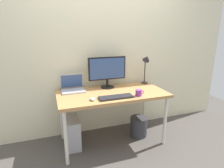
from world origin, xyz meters
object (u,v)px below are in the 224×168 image
at_px(desk, 112,97).
at_px(keyboard, 116,97).
at_px(desk_lamp, 146,63).
at_px(mouse, 92,99).
at_px(wastebasket, 139,126).
at_px(laptop, 73,87).
at_px(monitor, 107,70).
at_px(coffee_mug, 139,93).
at_px(computer_tower, 73,133).

xyz_separation_m(desk, keyboard, (-0.03, -0.23, 0.07)).
height_order(desk_lamp, mouse, desk_lamp).
xyz_separation_m(desk_lamp, wastebasket, (-0.20, -0.23, -0.94)).
bearing_deg(keyboard, laptop, 134.78).
xyz_separation_m(monitor, keyboard, (-0.03, -0.46, -0.25)).
height_order(desk, mouse, mouse).
bearing_deg(coffee_mug, desk_lamp, 53.42).
bearing_deg(keyboard, wastebasket, 27.15).
relative_size(keyboard, wastebasket, 1.47).
bearing_deg(desk_lamp, computer_tower, -171.36).
height_order(keyboard, coffee_mug, coffee_mug).
height_order(desk, laptop, laptop).
distance_m(mouse, wastebasket, 1.01).
relative_size(desk_lamp, wastebasket, 1.57).
height_order(keyboard, computer_tower, keyboard).
height_order(desk, computer_tower, desk).
bearing_deg(coffee_mug, wastebasket, 58.96).
distance_m(desk, wastebasket, 0.70).
distance_m(mouse, coffee_mug, 0.61).
height_order(mouse, coffee_mug, coffee_mug).
relative_size(desk, desk_lamp, 3.14).
bearing_deg(monitor, coffee_mug, -60.13).
xyz_separation_m(laptop, computer_tower, (-0.06, -0.20, -0.60)).
bearing_deg(desk, desk_lamp, 20.20).
height_order(laptop, wastebasket, laptop).
xyz_separation_m(laptop, mouse, (0.18, -0.46, -0.04)).
height_order(desk, desk_lamp, desk_lamp).
height_order(monitor, laptop, monitor).
height_order(keyboard, mouse, mouse).
relative_size(desk, coffee_mug, 12.55).
relative_size(coffee_mug, wastebasket, 0.39).
bearing_deg(keyboard, coffee_mug, -3.43).
bearing_deg(wastebasket, desk_lamp, 47.97).
bearing_deg(desk_lamp, mouse, -155.17).
distance_m(laptop, desk_lamp, 1.17).
relative_size(desk, laptop, 4.63).
xyz_separation_m(desk_lamp, keyboard, (-0.67, -0.46, -0.32)).
xyz_separation_m(keyboard, computer_tower, (-0.54, 0.28, -0.56)).
height_order(monitor, computer_tower, monitor).
distance_m(desk, mouse, 0.40).
xyz_separation_m(computer_tower, wastebasket, (1.00, -0.04, -0.06)).
xyz_separation_m(monitor, mouse, (-0.33, -0.45, -0.24)).
bearing_deg(monitor, wastebasket, -27.60).
bearing_deg(desk_lamp, keyboard, -145.20).
distance_m(keyboard, wastebasket, 0.81).
bearing_deg(computer_tower, coffee_mug, -19.50).
bearing_deg(monitor, desk_lamp, 0.08).
distance_m(keyboard, mouse, 0.30).
height_order(coffee_mug, computer_tower, coffee_mug).
height_order(laptop, computer_tower, laptop).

